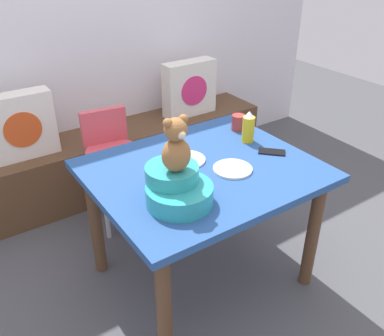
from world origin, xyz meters
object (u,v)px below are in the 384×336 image
object	(u,v)px
coffee_mug	(239,122)
cell_phone	(272,152)
infant_seat_teal	(177,188)
dinner_plate_far	(233,169)
highchair	(112,154)
dinner_plate_near	(187,160)
pillow_floral_right	(189,88)
dining_table	(203,186)
ketchup_bottle	(248,127)
pillow_floral_left	(20,126)
teddy_bear	(176,146)

from	to	relation	value
coffee_mug	cell_phone	world-z (taller)	coffee_mug
infant_seat_teal	dinner_plate_far	distance (m)	0.39
highchair	dinner_plate_near	bearing A→B (deg)	-78.23
dinner_plate_near	cell_phone	xyz separation A→B (m)	(0.44, -0.18, -0.00)
pillow_floral_right	dinner_plate_near	size ratio (longest dim) A/B	2.20
dinner_plate_far	cell_phone	distance (m)	0.30
dining_table	ketchup_bottle	distance (m)	0.45
pillow_floral_left	highchair	xyz separation A→B (m)	(0.45, -0.42, -0.16)
dinner_plate_near	dinner_plate_far	world-z (taller)	same
pillow_floral_left	cell_phone	xyz separation A→B (m)	(1.03, -1.28, 0.06)
cell_phone	dinner_plate_near	bearing A→B (deg)	112.97
pillow_floral_right	dinner_plate_far	world-z (taller)	pillow_floral_right
pillow_floral_left	ketchup_bottle	size ratio (longest dim) A/B	2.38
dining_table	dinner_plate_far	bearing A→B (deg)	-42.98
coffee_mug	dinner_plate_far	world-z (taller)	coffee_mug
coffee_mug	ketchup_bottle	bearing A→B (deg)	-110.77
pillow_floral_right	teddy_bear	xyz separation A→B (m)	(-0.99, -1.38, 0.34)
dinner_plate_near	coffee_mug	bearing A→B (deg)	17.75
teddy_bear	highchair	bearing A→B (deg)	84.17
pillow_floral_right	ketchup_bottle	bearing A→B (deg)	-106.66
coffee_mug	dinner_plate_far	bearing A→B (deg)	-132.74
coffee_mug	cell_phone	size ratio (longest dim) A/B	0.83
infant_seat_teal	ketchup_bottle	bearing A→B (deg)	23.63
dining_table	cell_phone	bearing A→B (deg)	-10.40
pillow_floral_left	dinner_plate_near	distance (m)	1.24
dining_table	pillow_floral_left	bearing A→B (deg)	117.18
highchair	ketchup_bottle	size ratio (longest dim) A/B	4.27
pillow_floral_left	ketchup_bottle	world-z (taller)	ketchup_bottle
highchair	ketchup_bottle	xyz separation A→B (m)	(0.56, -0.68, 0.31)
pillow_floral_left	teddy_bear	bearing A→B (deg)	-75.92
dinner_plate_far	coffee_mug	bearing A→B (deg)	47.26
dining_table	infant_seat_teal	xyz separation A→B (m)	(-0.27, -0.18, 0.18)
pillow_floral_right	teddy_bear	world-z (taller)	teddy_bear
coffee_mug	cell_phone	bearing A→B (deg)	-96.70
pillow_floral_right	coffee_mug	size ratio (longest dim) A/B	3.67
highchair	ketchup_bottle	distance (m)	0.93
infant_seat_teal	cell_phone	bearing A→B (deg)	8.95
highchair	cell_phone	bearing A→B (deg)	-56.06
pillow_floral_right	dinner_plate_far	distance (m)	1.44
pillow_floral_left	pillow_floral_right	distance (m)	1.34
pillow_floral_left	infant_seat_teal	size ratio (longest dim) A/B	1.33
dinner_plate_near	highchair	bearing A→B (deg)	101.77
ketchup_bottle	cell_phone	xyz separation A→B (m)	(0.02, -0.18, -0.08)
infant_seat_teal	coffee_mug	bearing A→B (deg)	31.65
highchair	teddy_bear	world-z (taller)	teddy_bear
dining_table	highchair	size ratio (longest dim) A/B	1.43
infant_seat_teal	teddy_bear	world-z (taller)	teddy_bear
teddy_bear	coffee_mug	bearing A→B (deg)	31.68
teddy_bear	pillow_floral_left	bearing A→B (deg)	104.08
pillow_floral_right	infant_seat_teal	world-z (taller)	same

